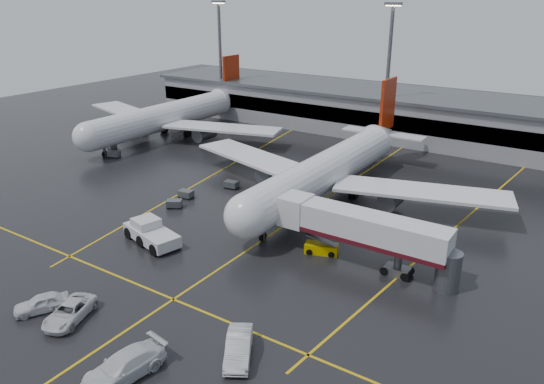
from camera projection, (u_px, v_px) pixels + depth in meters
The scene contains 22 objects.
ground at pixel (294, 220), 65.98m from camera, with size 220.00×220.00×0.00m, color black.
apron_line_centre at pixel (294, 219), 65.97m from camera, with size 0.25×90.00×0.02m, color gold.
apron_line_stop at pixel (173, 299), 48.84m from camera, with size 60.00×0.25×0.02m, color gold.
apron_line_left at pixel (220, 171), 84.02m from camera, with size 0.25×70.00×0.02m, color gold.
apron_line_right at pixel (458, 225), 64.53m from camera, with size 0.25×70.00×0.02m, color gold.
terminal at pixel (420, 116), 101.74m from camera, with size 122.00×19.00×8.60m.
light_mast_left at pixel (220, 52), 116.54m from camera, with size 3.00×1.20×25.45m.
light_mast_mid at pixel (389, 65), 96.02m from camera, with size 3.00×1.20×25.45m.
main_airliner at pixel (330, 168), 72.01m from camera, with size 48.80×45.60×14.10m.
second_airliner at pixel (170, 115), 102.90m from camera, with size 48.80×45.60×14.10m.
jet_bridge at pixel (362, 231), 53.80m from camera, with size 19.90×3.40×6.05m.
pushback_tractor at pixel (151, 233), 59.67m from camera, with size 8.34×5.03×2.79m.
belt_loader at pixel (321, 248), 57.34m from camera, with size 3.95×2.65×2.31m.
service_van_a at pixel (70, 312), 45.56m from camera, with size 2.60×5.63×1.56m, color silver.
service_van_b at pixel (124, 366), 38.66m from camera, with size 2.72×6.70×1.94m, color silver.
service_van_c at pixel (239, 347), 40.86m from camera, with size 1.93×5.52×1.82m, color silver.
service_van_d at pixel (42, 303), 46.83m from camera, with size 1.92×4.77×1.62m, color silver.
baggage_cart_a at pixel (174, 203), 69.41m from camera, with size 2.39×2.17×1.12m.
baggage_cart_b at pixel (186, 194), 72.73m from camera, with size 2.12×1.50×1.12m.
baggage_cart_c at pixel (231, 184), 76.32m from camera, with size 2.12×1.49×1.12m.
baggage_cart_d at pixel (112, 146), 95.30m from camera, with size 2.34×1.94×1.12m.
baggage_cart_e at pixel (114, 154), 90.68m from camera, with size 2.33×1.92×1.12m.
Camera 1 is at (30.83, -51.84, 27.12)m, focal length 34.15 mm.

